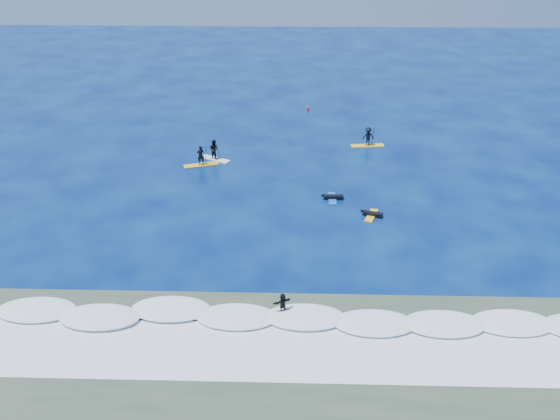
{
  "coord_description": "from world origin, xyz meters",
  "views": [
    {
      "loc": [
        0.4,
        -39.82,
        22.3
      ],
      "look_at": [
        -0.84,
        2.8,
        0.6
      ],
      "focal_mm": 40.0,
      "sensor_mm": 36.0,
      "label": 1
    }
  ],
  "objects_px": {
    "sup_paddler_left": "(201,158)",
    "prone_paddler_near": "(372,214)",
    "sup_paddler_right": "(368,138)",
    "prone_paddler_far": "(332,197)",
    "sup_paddler_center": "(214,151)",
    "wave_surfer": "(283,304)",
    "marker_buoy": "(308,109)"
  },
  "relations": [
    {
      "from": "wave_surfer",
      "to": "marker_buoy",
      "type": "relative_size",
      "value": 2.73
    },
    {
      "from": "sup_paddler_center",
      "to": "sup_paddler_right",
      "type": "height_order",
      "value": "sup_paddler_right"
    },
    {
      "from": "sup_paddler_left",
      "to": "marker_buoy",
      "type": "height_order",
      "value": "sup_paddler_left"
    },
    {
      "from": "prone_paddler_far",
      "to": "sup_paddler_center",
      "type": "bearing_deg",
      "value": 52.01
    },
    {
      "from": "prone_paddler_far",
      "to": "prone_paddler_near",
      "type": "bearing_deg",
      "value": -135.38
    },
    {
      "from": "sup_paddler_center",
      "to": "prone_paddler_near",
      "type": "bearing_deg",
      "value": -9.34
    },
    {
      "from": "sup_paddler_left",
      "to": "prone_paddler_far",
      "type": "height_order",
      "value": "sup_paddler_left"
    },
    {
      "from": "sup_paddler_left",
      "to": "wave_surfer",
      "type": "distance_m",
      "value": 23.94
    },
    {
      "from": "sup_paddler_right",
      "to": "prone_paddler_far",
      "type": "relative_size",
      "value": 1.44
    },
    {
      "from": "prone_paddler_near",
      "to": "wave_surfer",
      "type": "xyz_separation_m",
      "value": [
        -6.56,
        -12.9,
        0.61
      ]
    },
    {
      "from": "sup_paddler_left",
      "to": "marker_buoy",
      "type": "relative_size",
      "value": 4.76
    },
    {
      "from": "marker_buoy",
      "to": "sup_paddler_left",
      "type": "bearing_deg",
      "value": -121.38
    },
    {
      "from": "sup_paddler_right",
      "to": "sup_paddler_left",
      "type": "bearing_deg",
      "value": -167.84
    },
    {
      "from": "prone_paddler_far",
      "to": "marker_buoy",
      "type": "distance_m",
      "value": 23.11
    },
    {
      "from": "sup_paddler_left",
      "to": "prone_paddler_near",
      "type": "relative_size",
      "value": 1.42
    },
    {
      "from": "prone_paddler_near",
      "to": "prone_paddler_far",
      "type": "distance_m",
      "value": 4.1
    },
    {
      "from": "sup_paddler_left",
      "to": "prone_paddler_near",
      "type": "distance_m",
      "value": 17.51
    },
    {
      "from": "sup_paddler_left",
      "to": "sup_paddler_center",
      "type": "height_order",
      "value": "sup_paddler_center"
    },
    {
      "from": "prone_paddler_far",
      "to": "wave_surfer",
      "type": "bearing_deg",
      "value": 166.59
    },
    {
      "from": "prone_paddler_near",
      "to": "marker_buoy",
      "type": "relative_size",
      "value": 3.35
    },
    {
      "from": "sup_paddler_left",
      "to": "marker_buoy",
      "type": "xyz_separation_m",
      "value": [
        9.94,
        16.3,
        -0.4
      ]
    },
    {
      "from": "sup_paddler_right",
      "to": "wave_surfer",
      "type": "distance_m",
      "value": 28.94
    },
    {
      "from": "prone_paddler_near",
      "to": "sup_paddler_left",
      "type": "bearing_deg",
      "value": 75.4
    },
    {
      "from": "sup_paddler_right",
      "to": "marker_buoy",
      "type": "xyz_separation_m",
      "value": [
        -5.79,
        10.94,
        -0.59
      ]
    },
    {
      "from": "wave_surfer",
      "to": "prone_paddler_far",
      "type": "bearing_deg",
      "value": 47.83
    },
    {
      "from": "sup_paddler_center",
      "to": "prone_paddler_near",
      "type": "xyz_separation_m",
      "value": [
        13.59,
        -11.14,
        -0.69
      ]
    },
    {
      "from": "prone_paddler_near",
      "to": "marker_buoy",
      "type": "distance_m",
      "value": 26.36
    },
    {
      "from": "sup_paddler_left",
      "to": "prone_paddler_near",
      "type": "bearing_deg",
      "value": -52.65
    },
    {
      "from": "prone_paddler_far",
      "to": "sup_paddler_left",
      "type": "bearing_deg",
      "value": 59.7
    },
    {
      "from": "sup_paddler_center",
      "to": "marker_buoy",
      "type": "distance_m",
      "value": 17.29
    },
    {
      "from": "sup_paddler_left",
      "to": "sup_paddler_right",
      "type": "bearing_deg",
      "value": -0.42
    },
    {
      "from": "sup_paddler_left",
      "to": "sup_paddler_center",
      "type": "xyz_separation_m",
      "value": [
        1.02,
        1.5,
        0.15
      ]
    }
  ]
}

